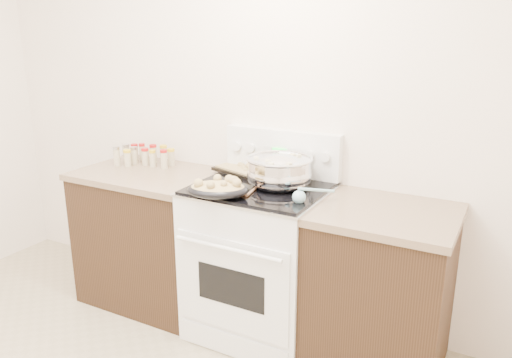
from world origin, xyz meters
The scene contains 9 objects.
counter_left centered at (-0.48, 1.43, 0.46)m, with size 0.93×0.67×0.92m.
counter_right centered at (1.08, 1.43, 0.46)m, with size 0.73×0.67×0.92m.
kitchen_range centered at (0.35, 1.42, 0.49)m, with size 0.78×0.73×1.22m.
mixing_bowl centered at (0.45, 1.47, 1.03)m, with size 0.47×0.47×0.22m.
roasting_pan centered at (0.24, 1.14, 0.99)m, with size 0.40×0.35×0.11m.
baking_sheet centered at (0.13, 1.65, 0.96)m, with size 0.43×0.35×0.06m.
wooden_spoon centered at (0.35, 1.29, 0.95)m, with size 0.07×0.29×0.04m.
blue_ladle centered at (0.67, 1.28, 0.97)m, with size 0.17×0.23×0.09m.
spice_jars centered at (-0.63, 1.56, 0.98)m, with size 0.39×0.24×0.13m.
Camera 1 is at (1.64, -1.01, 1.81)m, focal length 35.00 mm.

